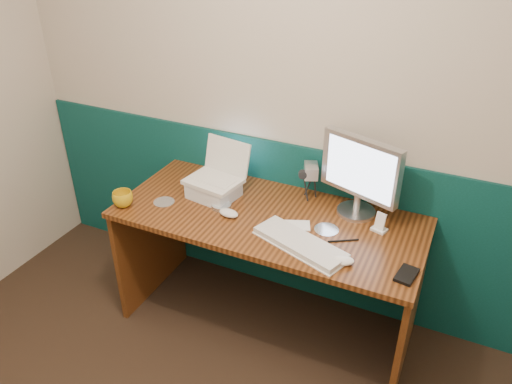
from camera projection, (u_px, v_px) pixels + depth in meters
The scene contains 19 objects.
back_wall at pixel (299, 101), 2.62m from camera, with size 3.50×0.04×2.50m, color #BDB0A0.
wainscot at pixel (293, 222), 2.99m from camera, with size 3.48×0.02×1.00m, color #073431.
desk at pixel (267, 272), 2.77m from camera, with size 1.60×0.70×0.75m, color #371B0A.
laptop_riser at pixel (214, 190), 2.73m from camera, with size 0.24×0.21×0.08m, color silver.
laptop at pixel (213, 164), 2.65m from camera, with size 0.28×0.22×0.24m, color silver, non-canonical shape.
monitor at pixel (360, 176), 2.50m from camera, with size 0.44×0.12×0.44m, color silver, non-canonical shape.
keyboard at pixel (300, 244), 2.35m from camera, with size 0.47×0.16×0.03m, color silver.
mouse_right at pixel (342, 261), 2.23m from camera, with size 0.11×0.07×0.04m, color white.
mouse_left at pixel (229, 213), 2.57m from camera, with size 0.11×0.06×0.04m, color silver.
mug at pixel (123, 199), 2.65m from camera, with size 0.11×0.11×0.09m, color gold.
camcorder at pixel (310, 182), 2.69m from camera, with size 0.09×0.12×0.19m, color silver, non-canonical shape.
cd_spindle at pixel (221, 206), 2.65m from camera, with size 0.11×0.11×0.02m, color silver.
cd_loose_a at pixel (164, 202), 2.70m from camera, with size 0.11×0.11×0.00m, color #AEB4BF.
cd_loose_b at pixel (326, 229), 2.47m from camera, with size 0.12×0.12×0.00m, color silver.
pen at pixel (343, 241), 2.39m from camera, with size 0.01×0.01×0.15m, color black.
papers at pixel (296, 225), 2.50m from camera, with size 0.14×0.09×0.00m, color white.
dock at pixel (379, 229), 2.46m from camera, with size 0.07×0.05×0.01m, color white.
music_player at pixel (380, 221), 2.44m from camera, with size 0.05×0.01×0.09m, color white.
pda at pixel (407, 275), 2.16m from camera, with size 0.08×0.13×0.02m, color black.
Camera 1 is at (0.86, -0.62, 2.15)m, focal length 35.00 mm.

